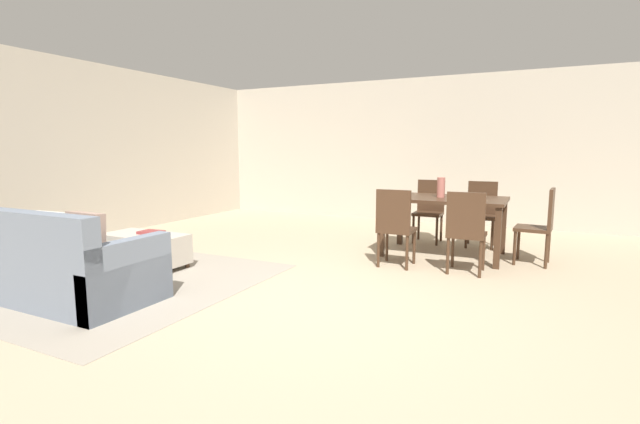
{
  "coord_description": "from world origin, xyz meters",
  "views": [
    {
      "loc": [
        1.83,
        -3.59,
        1.37
      ],
      "look_at": [
        -0.64,
        1.45,
        0.59
      ],
      "focal_mm": 25.31,
      "sensor_mm": 36.0,
      "label": 1
    }
  ],
  "objects_px": {
    "couch": "(54,267)",
    "book_on_ottoman": "(151,232)",
    "vase_centerpiece": "(441,187)",
    "dining_table": "(444,205)",
    "ottoman_table": "(145,248)",
    "dining_chair_near_left": "(395,223)",
    "dining_chair_near_right": "(466,228)",
    "dining_chair_far_right": "(481,210)",
    "dining_chair_head_east": "(541,222)",
    "dining_chair_far_left": "(429,207)"
  },
  "relations": [
    {
      "from": "vase_centerpiece",
      "to": "dining_chair_near_right",
      "type": "bearing_deg",
      "value": -61.22
    },
    {
      "from": "dining_chair_far_left",
      "to": "dining_chair_far_right",
      "type": "relative_size",
      "value": 1.0
    },
    {
      "from": "ottoman_table",
      "to": "couch",
      "type": "bearing_deg",
      "value": -85.05
    },
    {
      "from": "couch",
      "to": "dining_chair_far_right",
      "type": "xyz_separation_m",
      "value": [
        3.26,
        4.16,
        0.22
      ]
    },
    {
      "from": "couch",
      "to": "dining_chair_far_right",
      "type": "relative_size",
      "value": 2.11
    },
    {
      "from": "dining_table",
      "to": "dining_chair_near_right",
      "type": "relative_size",
      "value": 1.64
    },
    {
      "from": "ottoman_table",
      "to": "dining_chair_near_right",
      "type": "distance_m",
      "value": 3.67
    },
    {
      "from": "dining_chair_near_left",
      "to": "vase_centerpiece",
      "type": "distance_m",
      "value": 1.0
    },
    {
      "from": "dining_chair_near_left",
      "to": "dining_chair_near_right",
      "type": "distance_m",
      "value": 0.79
    },
    {
      "from": "dining_chair_near_right",
      "to": "vase_centerpiece",
      "type": "xyz_separation_m",
      "value": [
        -0.45,
        0.82,
        0.37
      ]
    },
    {
      "from": "dining_chair_far_right",
      "to": "book_on_ottoman",
      "type": "bearing_deg",
      "value": -138.4
    },
    {
      "from": "dining_chair_far_left",
      "to": "book_on_ottoman",
      "type": "height_order",
      "value": "dining_chair_far_left"
    },
    {
      "from": "vase_centerpiece",
      "to": "book_on_ottoman",
      "type": "height_order",
      "value": "vase_centerpiece"
    },
    {
      "from": "dining_chair_head_east",
      "to": "book_on_ottoman",
      "type": "bearing_deg",
      "value": -152.57
    },
    {
      "from": "couch",
      "to": "book_on_ottoman",
      "type": "distance_m",
      "value": 1.22
    },
    {
      "from": "dining_table",
      "to": "book_on_ottoman",
      "type": "bearing_deg",
      "value": -144.3
    },
    {
      "from": "ottoman_table",
      "to": "dining_table",
      "type": "xyz_separation_m",
      "value": [
        3.0,
        2.18,
        0.44
      ]
    },
    {
      "from": "dining_chair_near_right",
      "to": "dining_chair_head_east",
      "type": "bearing_deg",
      "value": 48.2
    },
    {
      "from": "ottoman_table",
      "to": "dining_chair_far_right",
      "type": "height_order",
      "value": "dining_chair_far_right"
    },
    {
      "from": "couch",
      "to": "dining_chair_near_left",
      "type": "height_order",
      "value": "dining_chair_near_left"
    },
    {
      "from": "dining_chair_near_left",
      "to": "dining_chair_far_right",
      "type": "xyz_separation_m",
      "value": [
        0.75,
        1.7,
        0.0
      ]
    },
    {
      "from": "ottoman_table",
      "to": "dining_chair_far_right",
      "type": "distance_m",
      "value": 4.52
    },
    {
      "from": "dining_chair_near_left",
      "to": "dining_chair_near_right",
      "type": "xyz_separation_m",
      "value": [
        0.79,
        0.05,
        0.0
      ]
    },
    {
      "from": "dining_chair_head_east",
      "to": "book_on_ottoman",
      "type": "xyz_separation_m",
      "value": [
        -4.09,
        -2.12,
        -0.11
      ]
    },
    {
      "from": "dining_chair_near_left",
      "to": "ottoman_table",
      "type": "bearing_deg",
      "value": -153.47
    },
    {
      "from": "dining_chair_far_right",
      "to": "dining_chair_head_east",
      "type": "distance_m",
      "value": 1.13
    },
    {
      "from": "ottoman_table",
      "to": "dining_chair_near_right",
      "type": "height_order",
      "value": "dining_chair_near_right"
    },
    {
      "from": "vase_centerpiece",
      "to": "book_on_ottoman",
      "type": "bearing_deg",
      "value": -143.95
    },
    {
      "from": "ottoman_table",
      "to": "book_on_ottoman",
      "type": "relative_size",
      "value": 3.81
    },
    {
      "from": "dining_chair_near_left",
      "to": "dining_chair_head_east",
      "type": "distance_m",
      "value": 1.76
    },
    {
      "from": "dining_chair_near_right",
      "to": "vase_centerpiece",
      "type": "relative_size",
      "value": 3.59
    },
    {
      "from": "vase_centerpiece",
      "to": "book_on_ottoman",
      "type": "distance_m",
      "value": 3.62
    },
    {
      "from": "dining_chair_near_left",
      "to": "book_on_ottoman",
      "type": "distance_m",
      "value": 2.85
    },
    {
      "from": "dining_table",
      "to": "dining_chair_near_left",
      "type": "bearing_deg",
      "value": -113.86
    },
    {
      "from": "vase_centerpiece",
      "to": "couch",
      "type": "bearing_deg",
      "value": -130.56
    },
    {
      "from": "dining_chair_near_left",
      "to": "book_on_ottoman",
      "type": "height_order",
      "value": "dining_chair_near_left"
    },
    {
      "from": "ottoman_table",
      "to": "dining_chair_near_left",
      "type": "height_order",
      "value": "dining_chair_near_left"
    },
    {
      "from": "dining_chair_near_left",
      "to": "dining_chair_head_east",
      "type": "relative_size",
      "value": 1.0
    },
    {
      "from": "ottoman_table",
      "to": "dining_chair_head_east",
      "type": "distance_m",
      "value": 4.68
    },
    {
      "from": "dining_table",
      "to": "dining_chair_near_left",
      "type": "xyz_separation_m",
      "value": [
        -0.39,
        -0.87,
        -0.15
      ]
    },
    {
      "from": "couch",
      "to": "dining_chair_near_right",
      "type": "distance_m",
      "value": 4.15
    },
    {
      "from": "vase_centerpiece",
      "to": "dining_chair_head_east",
      "type": "bearing_deg",
      "value": 0.46
    },
    {
      "from": "ottoman_table",
      "to": "book_on_ottoman",
      "type": "distance_m",
      "value": 0.2
    },
    {
      "from": "dining_chair_near_right",
      "to": "book_on_ottoman",
      "type": "height_order",
      "value": "dining_chair_near_right"
    },
    {
      "from": "dining_chair_far_right",
      "to": "book_on_ottoman",
      "type": "relative_size",
      "value": 3.54
    },
    {
      "from": "couch",
      "to": "book_on_ottoman",
      "type": "xyz_separation_m",
      "value": [
        -0.05,
        1.22,
        0.12
      ]
    },
    {
      "from": "dining_chair_near_right",
      "to": "dining_table",
      "type": "bearing_deg",
      "value": 115.93
    },
    {
      "from": "couch",
      "to": "dining_chair_far_left",
      "type": "distance_m",
      "value": 4.86
    },
    {
      "from": "dining_chair_far_left",
      "to": "dining_chair_head_east",
      "type": "relative_size",
      "value": 1.0
    },
    {
      "from": "dining_chair_far_left",
      "to": "book_on_ottoman",
      "type": "bearing_deg",
      "value": -131.39
    }
  ]
}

